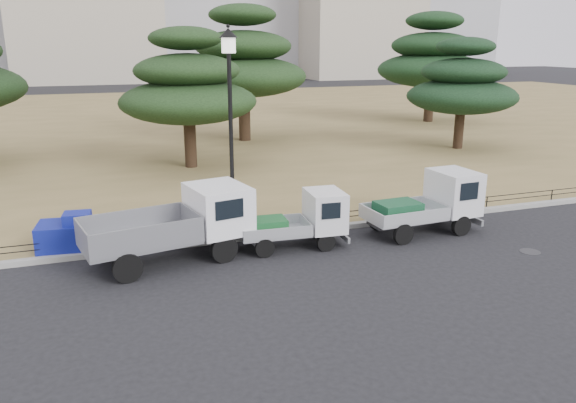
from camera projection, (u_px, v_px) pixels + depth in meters
name	position (u px, v px, depth m)	size (l,w,h in m)	color
ground	(311.00, 265.00, 15.68)	(220.00, 220.00, 0.00)	black
lawn	(167.00, 122.00, 43.48)	(120.00, 56.00, 0.15)	olive
curb	(282.00, 233.00, 18.02)	(120.00, 0.25, 0.16)	gray
truck_large	(178.00, 222.00, 15.76)	(4.89, 2.69, 2.02)	black
truck_kei_front	(300.00, 220.00, 16.88)	(3.25, 1.55, 1.68)	black
truck_kei_rear	(430.00, 203.00, 18.18)	(3.81, 1.82, 1.95)	black
street_lamp	(230.00, 99.00, 16.65)	(0.56, 0.56, 6.23)	black
pipe_fence	(280.00, 221.00, 18.06)	(38.00, 0.04, 0.40)	black
tarp_pile	(68.00, 234.00, 16.45)	(1.76, 1.38, 1.09)	navy
manhole	(530.00, 252.00, 16.63)	(0.60, 0.60, 0.01)	#2D2D30
pine_center_left	(188.00, 88.00, 26.35)	(6.47, 6.47, 6.58)	black
pine_center_right	(243.00, 63.00, 33.57)	(7.59, 7.59, 8.05)	black
pine_east_near	(463.00, 85.00, 31.25)	(6.09, 6.09, 6.15)	black
pine_east_far	(432.00, 59.00, 41.94)	(8.04, 8.04, 8.08)	black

